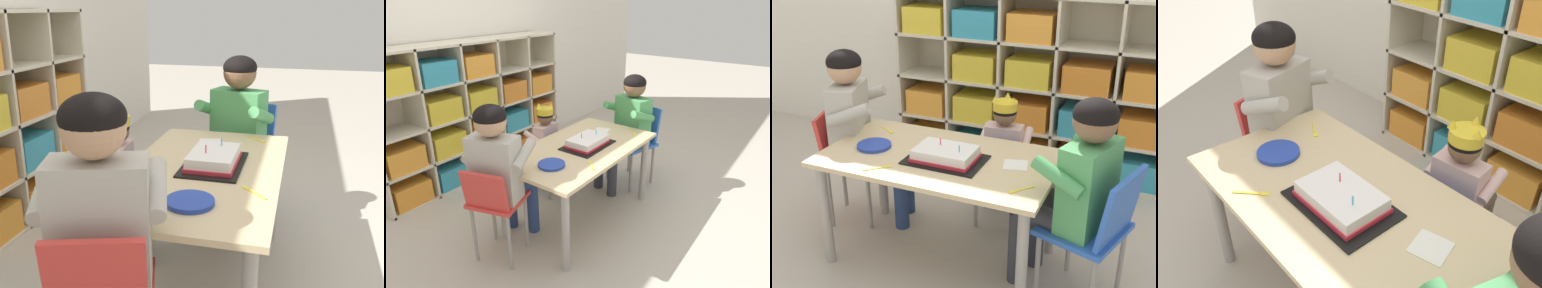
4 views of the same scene
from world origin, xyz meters
The scene contains 16 objects.
ground centered at (0.00, 0.00, 0.00)m, with size 16.00×16.00×0.00m, color #BCB2A3.
classroom_back_wall centered at (0.00, 1.53, 1.31)m, with size 6.72×0.10×2.62m, color silver.
storage_cubby_shelf centered at (0.08, 1.30, 0.56)m, with size 2.01×0.34×1.26m.
activity_table centered at (0.00, 0.00, 0.52)m, with size 1.18×0.67×0.60m.
classroom_chair_blue centered at (0.18, 0.43, 0.34)m, with size 0.35×0.33×0.57m.
child_with_crown centered at (0.17, 0.53, 0.49)m, with size 0.31×0.31×0.80m.
classroom_chair_adult_side centered at (-0.70, 0.15, 0.43)m, with size 0.39×0.39×0.68m.
adult_helper_seated centered at (-0.60, 0.19, 0.65)m, with size 0.48×0.46×1.05m.
classroom_chair_guest_side centered at (0.80, -0.05, 0.43)m, with size 0.45×0.44×0.72m.
guest_at_table_side centered at (0.69, -0.02, 0.62)m, with size 0.48×0.46×1.01m.
birthday_cake_on_tray centered at (0.05, -0.03, 0.63)m, with size 0.38×0.26×0.10m.
paper_plate_stack centered at (-0.36, -0.03, 0.61)m, with size 0.18×0.18×0.02m, color #233DA3.
paper_napkin_square centered at (0.38, 0.05, 0.60)m, with size 0.12×0.12×0.00m, color white.
fork_beside_plate_stack centered at (0.48, -0.18, 0.61)m, with size 0.09×0.10×0.00m.
fork_near_cake_tray centered at (-0.20, -0.24, 0.61)m, with size 0.11×0.11×0.00m.
fork_near_child_seat centered at (-0.42, 0.19, 0.61)m, with size 0.12×0.08×0.00m.
Camera 2 is at (-1.90, -1.37, 1.61)m, focal length 32.69 mm.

